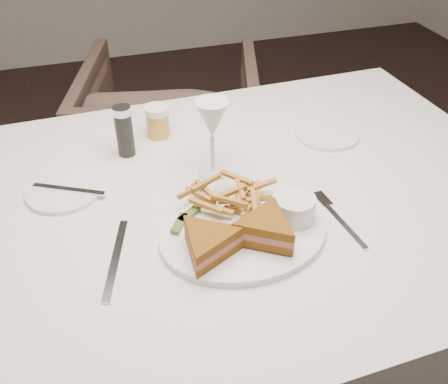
% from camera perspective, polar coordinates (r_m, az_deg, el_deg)
% --- Properties ---
extents(ground, '(5.00, 5.00, 0.00)m').
position_cam_1_polar(ground, '(1.73, -1.56, -16.44)').
color(ground, black).
rests_on(ground, ground).
extents(table, '(1.42, 0.97, 0.75)m').
position_cam_1_polar(table, '(1.31, -0.67, -13.61)').
color(table, silver).
rests_on(table, ground).
extents(chair_far, '(0.84, 0.81, 0.70)m').
position_cam_1_polar(chair_far, '(2.09, -5.88, 7.17)').
color(chair_far, '#4D3A2F').
rests_on(chair_far, ground).
extents(table_setting, '(0.80, 0.64, 0.18)m').
position_cam_1_polar(table_setting, '(0.99, 0.12, -0.31)').
color(table_setting, white).
rests_on(table_setting, table).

